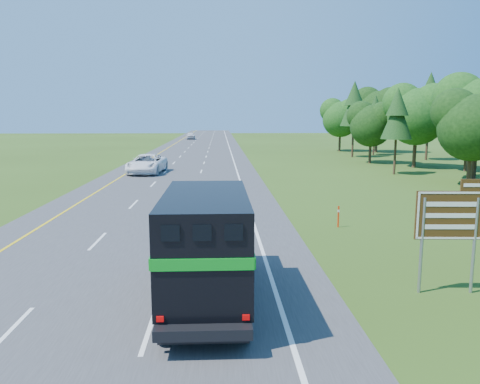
{
  "coord_description": "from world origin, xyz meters",
  "views": [
    {
      "loc": [
        3.73,
        -9.82,
        5.63
      ],
      "look_at": [
        4.8,
        14.75,
        1.64
      ],
      "focal_mm": 35.0,
      "sensor_mm": 36.0,
      "label": 1
    }
  ],
  "objects_px": {
    "white_suv": "(147,164)",
    "exit_sign": "(451,220)",
    "far_car": "(191,136)",
    "horse_truck": "(206,242)"
  },
  "relations": [
    {
      "from": "horse_truck",
      "to": "white_suv",
      "type": "distance_m",
      "value": 33.57
    },
    {
      "from": "horse_truck",
      "to": "exit_sign",
      "type": "bearing_deg",
      "value": 2.29
    },
    {
      "from": "far_car",
      "to": "white_suv",
      "type": "bearing_deg",
      "value": -94.49
    },
    {
      "from": "horse_truck",
      "to": "far_car",
      "type": "bearing_deg",
      "value": 93.58
    },
    {
      "from": "white_suv",
      "to": "exit_sign",
      "type": "relative_size",
      "value": 1.81
    },
    {
      "from": "white_suv",
      "to": "exit_sign",
      "type": "xyz_separation_m",
      "value": [
        14.52,
        -32.53,
        1.43
      ]
    },
    {
      "from": "white_suv",
      "to": "far_car",
      "type": "relative_size",
      "value": 1.31
    },
    {
      "from": "white_suv",
      "to": "exit_sign",
      "type": "distance_m",
      "value": 35.65
    },
    {
      "from": "white_suv",
      "to": "far_car",
      "type": "bearing_deg",
      "value": 94.74
    },
    {
      "from": "white_suv",
      "to": "far_car",
      "type": "distance_m",
      "value": 69.51
    }
  ]
}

